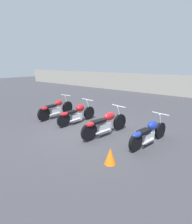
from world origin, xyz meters
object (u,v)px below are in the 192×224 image
object	(u,v)px
motorcycle_slot_1	(77,114)
motorcycle_slot_2	(105,124)
motorcycle_slot_3	(149,133)
motorcycle_slot_0	(56,109)
traffic_cone_near	(110,156)

from	to	relation	value
motorcycle_slot_1	motorcycle_slot_2	distance (m)	1.84
motorcycle_slot_1	motorcycle_slot_3	bearing A→B (deg)	2.61
motorcycle_slot_1	motorcycle_slot_2	xyz separation A→B (m)	(1.81, -0.33, 0.01)
motorcycle_slot_2	motorcycle_slot_0	bearing A→B (deg)	-175.87
motorcycle_slot_3	traffic_cone_near	world-z (taller)	motorcycle_slot_3
motorcycle_slot_1	motorcycle_slot_3	world-z (taller)	motorcycle_slot_1
motorcycle_slot_0	motorcycle_slot_2	size ratio (longest dim) A/B	0.99
motorcycle_slot_1	motorcycle_slot_2	size ratio (longest dim) A/B	0.96
motorcycle_slot_1	traffic_cone_near	world-z (taller)	motorcycle_slot_1
motorcycle_slot_1	motorcycle_slot_3	xyz separation A→B (m)	(3.39, -0.06, -0.02)
traffic_cone_near	motorcycle_slot_2	bearing A→B (deg)	130.62
motorcycle_slot_2	motorcycle_slot_3	distance (m)	1.61
motorcycle_slot_0	motorcycle_slot_2	xyz separation A→B (m)	(3.25, -0.30, 0.01)
motorcycle_slot_0	motorcycle_slot_1	size ratio (longest dim) A/B	1.04
motorcycle_slot_3	motorcycle_slot_2	bearing A→B (deg)	-161.13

